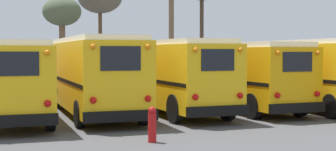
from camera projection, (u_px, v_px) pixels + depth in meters
ground_plane at (168, 112)px, 22.40m from camera, size 160.00×160.00×0.00m
school_bus_0 at (11, 77)px, 19.84m from camera, size 2.72×9.74×3.00m
school_bus_1 at (94, 73)px, 21.14m from camera, size 2.82×9.63×3.20m
school_bus_2 at (163, 72)px, 22.87m from camera, size 2.52×10.95×3.10m
school_bus_3 at (235, 73)px, 23.40m from camera, size 2.65×9.51×3.00m
school_bus_4 at (303, 71)px, 24.03m from camera, size 3.08×10.66×3.15m
utility_pole at (171, 32)px, 34.19m from camera, size 1.80×0.36×7.72m
bare_tree_0 at (62, 14)px, 34.84m from camera, size 2.61×2.61×6.33m
fence_line at (121, 80)px, 29.25m from camera, size 21.10×0.06×1.42m
fire_hydrant at (152, 124)px, 14.83m from camera, size 0.24×0.24×1.03m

